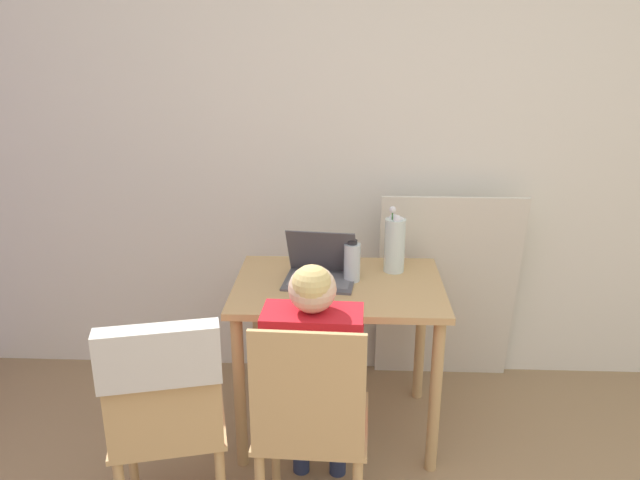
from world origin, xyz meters
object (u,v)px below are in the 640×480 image
chair_spare (164,399)px  laptop (320,269)px  water_bottle (352,262)px  chair_occupied (311,428)px  person_seated (314,364)px  flower_vase (395,243)px

chair_spare → laptop: size_ratio=2.80×
chair_spare → water_bottle: 1.02m
chair_occupied → person_seated: (0.00, 0.12, 0.19)m
chair_spare → laptop: (0.50, 0.77, 0.18)m
flower_vase → water_bottle: flower_vase is taller
chair_occupied → person_seated: person_seated is taller
chair_spare → laptop: 0.93m
flower_vase → laptop: bearing=-160.0°
chair_spare → flower_vase: size_ratio=2.97×
chair_occupied → water_bottle: 0.80m
chair_occupied → chair_spare: size_ratio=0.99×
chair_spare → flower_vase: flower_vase is taller
chair_spare → person_seated: person_seated is taller
laptop → flower_vase: size_ratio=1.06×
chair_occupied → laptop: size_ratio=2.77×
chair_spare → water_bottle: (0.64, 0.77, 0.21)m
person_seated → chair_occupied: bearing=90.0°
flower_vase → water_bottle: 0.24m
chair_occupied → flower_vase: (0.34, 0.83, 0.41)m
chair_occupied → flower_vase: 0.98m
laptop → water_bottle: bearing=5.6°
person_seated → flower_vase: (0.33, 0.71, 0.22)m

